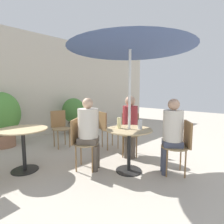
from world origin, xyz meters
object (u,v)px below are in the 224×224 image
object	(u,v)px
bistro_chair_0	(181,142)
seated_person_2	(89,127)
beer_glass_1	(140,124)
cafe_table_far	(23,139)
potted_plant_0	(3,116)
beer_glass_0	(119,123)
bistro_chair_4	(106,126)
bistro_chair_5	(60,125)
seated_person_0	(172,130)
cafe_table_near	(129,140)
potted_plant_1	(74,112)
bistro_chair_2	(81,139)
seated_person_1	(130,120)
umbrella	(130,40)
bistro_chair_1	(130,130)

from	to	relation	value
bistro_chair_0	seated_person_2	distance (m)	1.52
seated_person_2	beer_glass_1	bearing A→B (deg)	-88.92
cafe_table_far	potted_plant_0	xyz separation A→B (m)	(0.11, 1.71, 0.20)
beer_glass_0	beer_glass_1	world-z (taller)	beer_glass_0
beer_glass_0	bistro_chair_4	bearing A→B (deg)	57.85
bistro_chair_0	bistro_chair_4	bearing A→B (deg)	-128.78
bistro_chair_5	beer_glass_0	distance (m)	1.92
seated_person_0	cafe_table_near	bearing A→B (deg)	-90.00
bistro_chair_0	seated_person_0	size ratio (longest dim) A/B	0.71
bistro_chair_0	potted_plant_1	world-z (taller)	potted_plant_1
cafe_table_far	beer_glass_1	xyz separation A→B (m)	(1.36, -1.39, 0.25)
cafe_table_near	bistro_chair_2	distance (m)	0.83
bistro_chair_4	cafe_table_near	bearing A→B (deg)	170.61
potted_plant_0	seated_person_1	bearing A→B (deg)	-57.00
bistro_chair_2	umbrella	xyz separation A→B (m)	(0.51, -0.65, 1.60)
bistro_chair_1	cafe_table_far	bearing A→B (deg)	-149.70
cafe_table_far	beer_glass_1	world-z (taller)	beer_glass_1
bistro_chair_1	cafe_table_near	bearing A→B (deg)	-90.00
seated_person_2	bistro_chair_0	bearing A→B (deg)	-90.00
bistro_chair_4	seated_person_2	bearing A→B (deg)	137.60
potted_plant_1	umbrella	xyz separation A→B (m)	(-0.83, -2.94, 1.45)
bistro_chair_0	bistro_chair_2	size ratio (longest dim) A/B	1.00
bistro_chair_0	seated_person_1	xyz separation A→B (m)	(0.03, 1.07, 0.22)
bistro_chair_2	seated_person_2	size ratio (longest dim) A/B	0.71
cafe_table_far	bistro_chair_4	bearing A→B (deg)	-4.72
cafe_table_far	seated_person_0	world-z (taller)	seated_person_0
bistro_chair_5	umbrella	size ratio (longest dim) A/B	0.38
bistro_chair_1	beer_glass_1	xyz separation A→B (m)	(-0.53, -0.64, 0.27)
seated_person_1	beer_glass_1	distance (m)	0.69
bistro_chair_1	potted_plant_1	bearing A→B (deg)	138.01
cafe_table_near	beer_glass_0	size ratio (longest dim) A/B	4.19
potted_plant_1	potted_plant_0	bearing A→B (deg)	178.97
bistro_chair_4	seated_person_2	size ratio (longest dim) A/B	0.71
beer_glass_0	potted_plant_1	size ratio (longest dim) A/B	0.16
bistro_chair_1	beer_glass_0	size ratio (longest dim) A/B	4.79
beer_glass_1	seated_person_0	bearing A→B (deg)	-53.92
cafe_table_far	seated_person_2	xyz separation A→B (m)	(0.82, -0.73, 0.18)
seated_person_0	beer_glass_1	size ratio (longest dim) A/B	7.84
seated_person_0	potted_plant_0	xyz separation A→B (m)	(-1.54, 3.51, 0.01)
seated_person_0	beer_glass_0	world-z (taller)	seated_person_0
bistro_chair_0	bistro_chair_4	distance (m)	1.77
cafe_table_near	cafe_table_far	xyz separation A→B (m)	(-1.24, 1.26, 0.01)
seated_person_0	seated_person_2	xyz separation A→B (m)	(-0.84, 1.07, -0.00)
seated_person_2	beer_glass_1	size ratio (longest dim) A/B	7.88
bistro_chair_0	potted_plant_1	bearing A→B (deg)	-132.97
seated_person_1	potted_plant_1	size ratio (longest dim) A/B	1.11
bistro_chair_2	umbrella	bearing A→B (deg)	-90.00
bistro_chair_1	seated_person_0	xyz separation A→B (m)	(-0.23, -1.05, 0.20)
bistro_chair_1	bistro_chair_4	distance (m)	0.62
cafe_table_far	potted_plant_0	distance (m)	1.73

